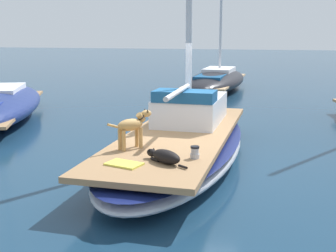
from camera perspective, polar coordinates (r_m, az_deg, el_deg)
name	(u,v)px	position (r m, az deg, el deg)	size (l,w,h in m)	color
ground_plane	(179,163)	(9.60, 1.38, -4.69)	(120.00, 120.00, 0.00)	navy
sailboat_main	(179,147)	(9.51, 1.39, -2.75)	(2.72, 7.31, 0.66)	#B2B7C1
cabin_house	(190,108)	(10.43, 2.86, 2.33)	(1.46, 2.26, 0.84)	silver
dog_tan	(132,126)	(8.10, -4.58, 0.02)	(0.66, 0.78, 0.70)	tan
dog_black	(165,156)	(7.27, -0.42, -3.90)	(0.83, 0.61, 0.22)	black
deck_winch	(195,153)	(7.53, 3.45, -3.42)	(0.16, 0.16, 0.21)	#B7B7BC
deck_towel	(124,164)	(7.21, -5.63, -4.85)	(0.56, 0.36, 0.03)	#D8D14C
moored_boat_far_astern	(217,80)	(21.35, 6.23, 5.90)	(2.78, 7.74, 5.70)	black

